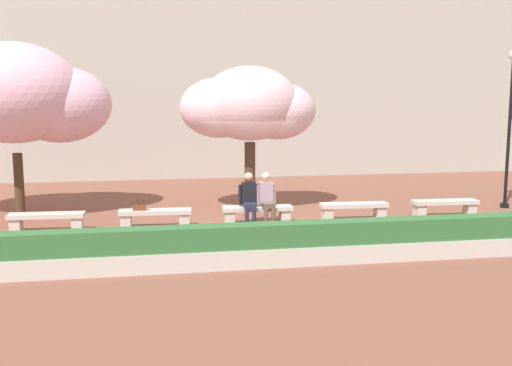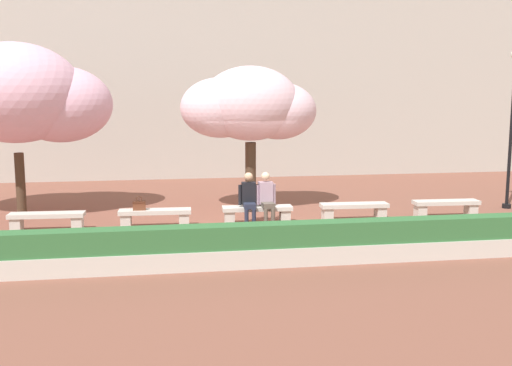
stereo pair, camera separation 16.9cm
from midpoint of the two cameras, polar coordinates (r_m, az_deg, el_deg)
The scene contains 13 objects.
ground_plane at distance 14.81m, azimuth 0.45°, elevation -3.94°, with size 100.00×100.00×0.00m, color brown.
building_facade at distance 24.64m, azimuth -3.68°, elevation 12.48°, with size 28.00×4.00×9.79m, color #B7B2A8.
stone_bench_west_end at distance 14.76m, azimuth -18.97°, elevation -3.27°, with size 1.73×0.50×0.45m.
stone_bench_near_west at distance 14.54m, azimuth -9.26°, elevation -3.08°, with size 1.73×0.50×0.45m.
stone_bench_center at distance 14.75m, azimuth 0.46°, elevation -2.80°, with size 1.73×0.50×0.45m.
stone_bench_near_east at distance 15.36m, azimuth 9.64°, elevation -2.46°, with size 1.73×0.50×0.45m.
stone_bench_east_end at distance 16.34m, azimuth 17.93°, elevation -2.11°, with size 1.73×0.50×0.45m.
person_seated_left at distance 14.59m, azimuth -0.34°, elevation -1.34°, with size 0.51×0.70×1.29m.
person_seated_right at distance 14.66m, azimuth 1.33°, elevation -1.29°, with size 0.51×0.70×1.29m.
handbag at distance 14.48m, azimuth -10.73°, elevation -2.05°, with size 0.30×0.15×0.34m.
cherry_tree_main at distance 16.30m, azimuth -0.24°, elevation 7.26°, with size 3.73×2.42×3.93m.
cherry_tree_secondary at distance 16.74m, azimuth -21.85°, elevation 7.67°, with size 4.94×3.26×4.50m.
planter_hedge_foreground at distance 11.36m, azimuth 3.50°, elevation -5.84°, with size 14.37×0.50×0.80m.
Camera 2 is at (-2.38, -14.26, 3.21)m, focal length 42.00 mm.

